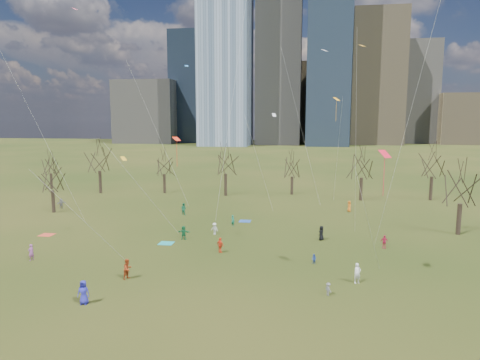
# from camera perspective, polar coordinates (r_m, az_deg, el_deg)

# --- Properties ---
(ground) EXTENTS (500.00, 500.00, 0.00)m
(ground) POSITION_cam_1_polar(r_m,az_deg,el_deg) (39.44, -2.72, -12.60)
(ground) COLOR black
(ground) RESTS_ON ground
(downtown_skyline) EXTENTS (212.50, 78.00, 118.00)m
(downtown_skyline) POSITION_cam_1_polar(r_m,az_deg,el_deg) (248.25, 6.64, 13.87)
(downtown_skyline) COLOR slate
(downtown_skyline) RESTS_ON ground
(bare_tree_row) EXTENTS (113.04, 29.80, 9.50)m
(bare_tree_row) POSITION_cam_1_polar(r_m,az_deg,el_deg) (74.16, 2.90, 2.05)
(bare_tree_row) COLOR black
(bare_tree_row) RESTS_ON ground
(blanket_teal) EXTENTS (1.60, 1.50, 0.03)m
(blanket_teal) POSITION_cam_1_polar(r_m,az_deg,el_deg) (49.63, -9.81, -8.31)
(blanket_teal) COLOR teal
(blanket_teal) RESTS_ON ground
(blanket_navy) EXTENTS (1.60, 1.50, 0.03)m
(blanket_navy) POSITION_cam_1_polar(r_m,az_deg,el_deg) (59.14, 0.68, -5.51)
(blanket_navy) COLOR #2249A2
(blanket_navy) RESTS_ON ground
(blanket_crimson) EXTENTS (1.60, 1.50, 0.03)m
(blanket_crimson) POSITION_cam_1_polar(r_m,az_deg,el_deg) (57.36, -24.37, -6.68)
(blanket_crimson) COLOR red
(blanket_crimson) RESTS_ON ground
(person_0) EXTENTS (0.98, 0.70, 1.86)m
(person_0) POSITION_cam_1_polar(r_m,az_deg,el_deg) (35.56, -20.14, -13.88)
(person_0) COLOR #2525A2
(person_0) RESTS_ON ground
(person_1) EXTENTS (0.77, 0.68, 1.77)m
(person_1) POSITION_cam_1_polar(r_m,az_deg,el_deg) (38.75, 15.38, -11.89)
(person_1) COLOR white
(person_1) RESTS_ON ground
(person_2) EXTENTS (0.98, 1.09, 1.83)m
(person_2) POSITION_cam_1_polar(r_m,az_deg,el_deg) (39.58, -14.75, -11.39)
(person_2) COLOR #A53A17
(person_2) RESTS_ON ground
(person_3) EXTENTS (0.70, 0.78, 1.05)m
(person_3) POSITION_cam_1_polar(r_m,az_deg,el_deg) (35.86, 11.69, -14.05)
(person_3) COLOR slate
(person_3) RESTS_ON ground
(person_4) EXTENTS (1.01, 0.85, 1.62)m
(person_4) POSITION_cam_1_polar(r_m,az_deg,el_deg) (45.48, -2.64, -8.68)
(person_4) COLOR red
(person_4) RESTS_ON ground
(person_5) EXTENTS (1.53, 0.55, 1.63)m
(person_5) POSITION_cam_1_polar(r_m,az_deg,el_deg) (50.69, -7.52, -6.97)
(person_5) COLOR #19713F
(person_5) RESTS_ON ground
(person_6) EXTENTS (0.88, 0.99, 1.69)m
(person_6) POSITION_cam_1_polar(r_m,az_deg,el_deg) (50.83, 10.80, -6.97)
(person_6) COLOR black
(person_6) RESTS_ON ground
(person_7) EXTENTS (0.56, 0.70, 1.66)m
(person_7) POSITION_cam_1_polar(r_m,az_deg,el_deg) (47.86, -26.09, -8.64)
(person_7) COLOR #9E4F9B
(person_7) RESTS_ON ground
(person_8) EXTENTS (0.61, 0.60, 0.99)m
(person_8) POSITION_cam_1_polar(r_m,az_deg,el_deg) (42.73, 9.84, -10.36)
(person_8) COLOR #2645A8
(person_8) RESTS_ON ground
(person_9) EXTENTS (1.06, 0.86, 1.44)m
(person_9) POSITION_cam_1_polar(r_m,az_deg,el_deg) (52.54, -3.42, -6.48)
(person_9) COLOR silver
(person_9) RESTS_ON ground
(person_10) EXTENTS (0.89, 0.44, 1.46)m
(person_10) POSITION_cam_1_polar(r_m,az_deg,el_deg) (49.50, 18.67, -7.81)
(person_10) COLOR #BD1B45
(person_10) RESTS_ON ground
(person_11) EXTENTS (1.23, 1.50, 1.61)m
(person_11) POSITION_cam_1_polar(r_m,az_deg,el_deg) (72.90, -22.73, -2.91)
(person_11) COLOR slate
(person_11) RESTS_ON ground
(person_12) EXTENTS (0.72, 0.92, 1.65)m
(person_12) POSITION_cam_1_polar(r_m,az_deg,el_deg) (67.14, 14.35, -3.40)
(person_12) COLOR orange
(person_12) RESTS_ON ground
(person_13) EXTENTS (0.65, 0.60, 1.49)m
(person_13) POSITION_cam_1_polar(r_m,az_deg,el_deg) (56.33, -0.96, -5.44)
(person_13) COLOR #197153
(person_13) RESTS_ON ground
(person_14) EXTENTS (1.04, 0.94, 1.75)m
(person_14) POSITION_cam_1_polar(r_m,az_deg,el_deg) (63.42, -7.53, -3.84)
(person_14) COLOR #19724C
(person_14) RESTS_ON ground
(kites_airborne) EXTENTS (72.24, 42.27, 34.86)m
(kites_airborne) POSITION_cam_1_polar(r_m,az_deg,el_deg) (47.05, 6.60, 8.26)
(kites_airborne) COLOR #FF3315
(kites_airborne) RESTS_ON ground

